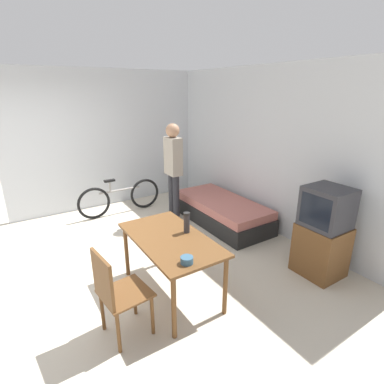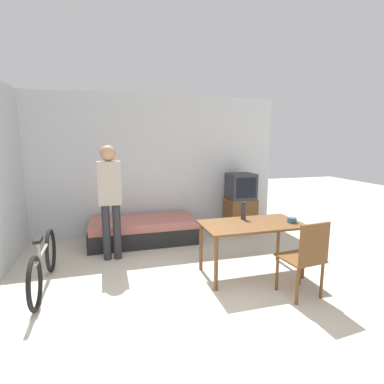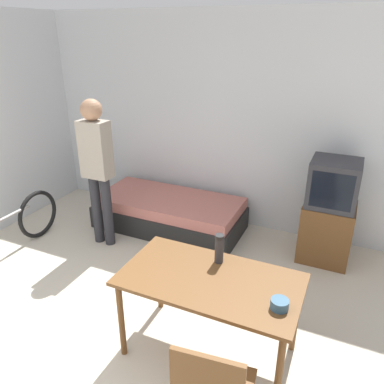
% 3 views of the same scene
% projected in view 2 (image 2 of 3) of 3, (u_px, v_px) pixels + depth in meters
% --- Properties ---
extents(ground_plane, '(20.00, 20.00, 0.00)m').
position_uv_depth(ground_plane, '(194.00, 334.00, 2.89)').
color(ground_plane, beige).
extents(wall_back, '(5.33, 0.06, 2.70)m').
position_uv_depth(wall_back, '(146.00, 166.00, 5.84)').
color(wall_back, silver).
rests_on(wall_back, ground_plane).
extents(daybed, '(1.93, 0.89, 0.43)m').
position_uv_depth(daybed, '(143.00, 230.00, 5.48)').
color(daybed, black).
rests_on(daybed, ground_plane).
extents(tv, '(0.55, 0.51, 1.19)m').
position_uv_depth(tv, '(240.00, 203.00, 6.03)').
color(tv, brown).
rests_on(tv, ground_plane).
extents(dining_table, '(1.37, 0.74, 0.73)m').
position_uv_depth(dining_table, '(251.00, 229.00, 4.09)').
color(dining_table, brown).
rests_on(dining_table, ground_plane).
extents(wooden_chair, '(0.49, 0.49, 0.94)m').
position_uv_depth(wooden_chair, '(306.00, 255.00, 3.47)').
color(wooden_chair, brown).
rests_on(wooden_chair, ground_plane).
extents(bicycle, '(0.08, 1.64, 0.71)m').
position_uv_depth(bicycle, '(44.00, 264.00, 3.75)').
color(bicycle, black).
rests_on(bicycle, ground_plane).
extents(person_standing, '(0.34, 0.24, 1.77)m').
position_uv_depth(person_standing, '(110.00, 194.00, 4.54)').
color(person_standing, '#28282D').
rests_on(person_standing, ground_plane).
extents(thermos_flask, '(0.07, 0.07, 0.25)m').
position_uv_depth(thermos_flask, '(243.00, 210.00, 4.26)').
color(thermos_flask, '#2D2D33').
rests_on(thermos_flask, dining_table).
extents(mate_bowl, '(0.12, 0.12, 0.07)m').
position_uv_depth(mate_bowl, '(292.00, 220.00, 4.10)').
color(mate_bowl, '#335670').
rests_on(mate_bowl, dining_table).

